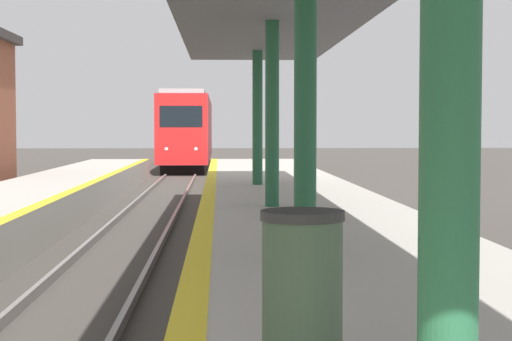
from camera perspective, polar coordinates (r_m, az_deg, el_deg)
The scene contains 2 objects.
train at distance 52.50m, azimuth -4.52°, elevation 2.65°, with size 2.65×20.47×4.37m.
trash_bin at distance 5.30m, azimuth 3.10°, elevation -8.07°, with size 0.52×0.52×1.01m.
Camera 1 is at (1.90, -1.64, 2.40)m, focal length 60.00 mm.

